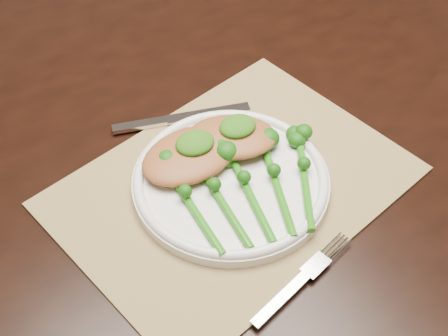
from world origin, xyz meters
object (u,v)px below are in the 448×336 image
dinner_plate (231,180)px  placemat (233,186)px  chicken_fillet_left (190,155)px  broccolini_bundle (250,196)px  dining_table (236,249)px

dinner_plate → placemat: bearing=5.1°
chicken_fillet_left → broccolini_bundle: size_ratio=0.62×
dining_table → broccolini_bundle: size_ratio=7.59×
dining_table → placemat: bearing=-121.5°
dining_table → dinner_plate: 0.42m
dining_table → dinner_plate: dinner_plate is taller
placemat → broccolini_bundle: broccolini_bundle is taller
dining_table → chicken_fillet_left: 0.43m
dining_table → placemat: placemat is taller
broccolini_bundle → dinner_plate: bearing=109.0°
dining_table → chicken_fillet_left: (-0.12, -0.09, 0.40)m
dining_table → placemat: (-0.09, -0.14, 0.37)m
dining_table → broccolini_bundle: (-0.09, -0.18, 0.40)m
dinner_plate → chicken_fillet_left: 0.06m
chicken_fillet_left → broccolini_bundle: chicken_fillet_left is taller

